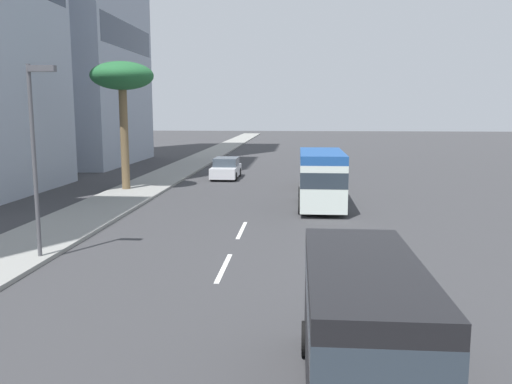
% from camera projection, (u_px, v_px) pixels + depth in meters
% --- Properties ---
extents(ground_plane, '(198.00, 198.00, 0.00)m').
position_uv_depth(ground_plane, '(261.00, 189.00, 34.33)').
color(ground_plane, '#38383A').
extents(sidewalk_right, '(162.00, 3.52, 0.15)m').
position_uv_depth(sidewalk_right, '(145.00, 187.00, 34.93)').
color(sidewalk_right, gray).
rests_on(sidewalk_right, ground_plane).
extents(lane_stripe_mid, '(3.20, 0.16, 0.01)m').
position_uv_depth(lane_stripe_mid, '(224.00, 268.00, 17.14)').
color(lane_stripe_mid, silver).
rests_on(lane_stripe_mid, ground_plane).
extents(lane_stripe_far, '(3.20, 0.16, 0.01)m').
position_uv_depth(lane_stripe_far, '(242.00, 230.00, 22.53)').
color(lane_stripe_far, silver).
rests_on(lane_stripe_far, ground_plane).
extents(car_lead, '(4.38, 1.93, 1.54)m').
position_uv_depth(car_lead, '(226.00, 169.00, 39.68)').
color(car_lead, silver).
rests_on(car_lead, ground_plane).
extents(van_second, '(5.18, 2.09, 2.47)m').
position_uv_depth(van_second, '(363.00, 321.00, 9.22)').
color(van_second, black).
rests_on(van_second, ground_plane).
extents(car_third, '(4.15, 1.80, 1.65)m').
position_uv_depth(car_third, '(316.00, 175.00, 35.23)').
color(car_third, beige).
rests_on(car_third, ground_plane).
extents(minibus_fourth, '(6.24, 2.37, 2.95)m').
position_uv_depth(minibus_fourth, '(321.00, 177.00, 27.56)').
color(minibus_fourth, silver).
rests_on(minibus_fourth, ground_plane).
extents(palm_tree, '(3.85, 3.85, 7.88)m').
position_uv_depth(palm_tree, '(122.00, 79.00, 32.43)').
color(palm_tree, brown).
rests_on(palm_tree, sidewalk_right).
extents(street_lamp, '(0.24, 0.97, 6.39)m').
position_uv_depth(street_lamp, '(36.00, 139.00, 17.40)').
color(street_lamp, '#4C4C51').
rests_on(street_lamp, sidewalk_right).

